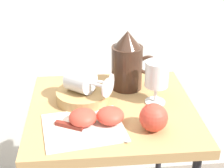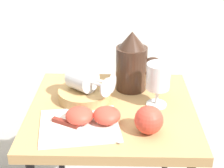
{
  "view_description": "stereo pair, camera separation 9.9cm",
  "coord_description": "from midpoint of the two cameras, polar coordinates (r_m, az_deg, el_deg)",
  "views": [
    {
      "loc": [
        -0.08,
        -0.88,
        1.27
      ],
      "look_at": [
        0.0,
        0.0,
        0.81
      ],
      "focal_mm": 53.34,
      "sensor_mm": 36.0,
      "label": 1
    },
    {
      "loc": [
        0.02,
        -0.88,
        1.27
      ],
      "look_at": [
        0.0,
        0.0,
        0.81
      ],
      "focal_mm": 53.34,
      "sensor_mm": 36.0,
      "label": 2
    }
  ],
  "objects": [
    {
      "name": "table",
      "position": [
        1.07,
        2.66,
        -7.78
      ],
      "size": [
        0.51,
        0.47,
        0.73
      ],
      "color": "#AD8451",
      "rests_on": "ground_plane"
    },
    {
      "name": "basket_tray",
      "position": [
        1.06,
        -2.09,
        -1.85
      ],
      "size": [
        0.17,
        0.17,
        0.03
      ],
      "primitive_type": "cylinder",
      "color": "tan",
      "rests_on": "table"
    },
    {
      "name": "knife",
      "position": [
        0.93,
        -3.24,
        -7.35
      ],
      "size": [
        0.2,
        0.11,
        0.01
      ],
      "color": "silver",
      "rests_on": "linen_napkin"
    },
    {
      "name": "apple_half_left",
      "position": [
        0.94,
        -2.63,
        -5.51
      ],
      "size": [
        0.08,
        0.08,
        0.04
      ],
      "primitive_type": "ellipsoid",
      "color": "#CC3D2D",
      "rests_on": "linen_napkin"
    },
    {
      "name": "wine_glass_tipped_far",
      "position": [
        1.03,
        -2.23,
        0.84
      ],
      "size": [
        0.15,
        0.14,
        0.08
      ],
      "color": "silver",
      "rests_on": "basket_tray"
    },
    {
      "name": "apple_half_right",
      "position": [
        0.94,
        2.13,
        -5.48
      ],
      "size": [
        0.08,
        0.08,
        0.04
      ],
      "primitive_type": "ellipsoid",
      "color": "#CC3D2D",
      "rests_on": "linen_napkin"
    },
    {
      "name": "linen_napkin",
      "position": [
        0.94,
        -2.59,
        -7.23
      ],
      "size": [
        0.25,
        0.22,
        0.0
      ],
      "primitive_type": "cube",
      "rotation": [
        0.0,
        0.0,
        0.16
      ],
      "color": "silver",
      "rests_on": "table"
    },
    {
      "name": "apple_whole",
      "position": [
        0.91,
        9.47,
        -6.19
      ],
      "size": [
        0.08,
        0.08,
        0.08
      ],
      "primitive_type": "sphere",
      "color": "#CC3D2D",
      "rests_on": "table"
    },
    {
      "name": "pitcher",
      "position": [
        1.11,
        5.97,
        2.96
      ],
      "size": [
        0.16,
        0.1,
        0.2
      ],
      "color": "#382319",
      "rests_on": "table"
    },
    {
      "name": "wine_glass_tipped_near",
      "position": [
        1.05,
        -2.09,
        0.9
      ],
      "size": [
        0.16,
        0.11,
        0.07
      ],
      "color": "silver",
      "rests_on": "basket_tray"
    },
    {
      "name": "wine_glass_upright",
      "position": [
        1.01,
        10.7,
        0.81
      ],
      "size": [
        0.07,
        0.07,
        0.14
      ],
      "color": "silver",
      "rests_on": "table"
    }
  ]
}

